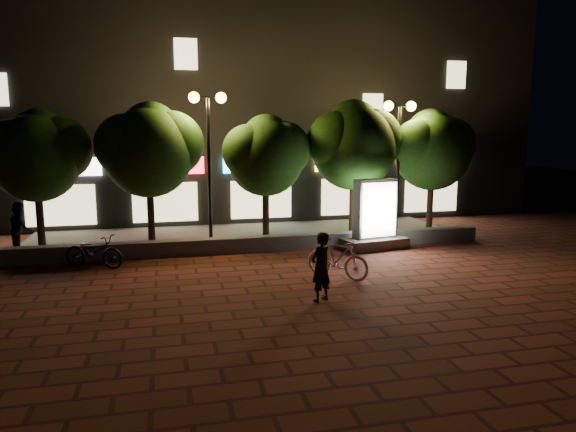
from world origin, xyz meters
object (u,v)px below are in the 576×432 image
object	(u,v)px
ad_kiosk	(375,221)
rider	(321,267)
tree_left	(150,147)
pedestrian	(20,229)
tree_far_left	(37,152)
tree_mid	(266,153)
tree_far_right	(433,147)
scooter_parked	(94,251)
street_lamp_right	(399,133)
tree_right	(354,142)
street_lamp_left	(208,129)
scooter_pink	(337,258)

from	to	relation	value
ad_kiosk	rider	xyz separation A→B (m)	(-3.44, -4.97, -0.13)
tree_left	rider	bearing A→B (deg)	-60.64
pedestrian	tree_far_left	bearing A→B (deg)	-63.17
tree_far_left	tree_mid	bearing A→B (deg)	-0.00
tree_far_right	scooter_parked	distance (m)	12.73
street_lamp_right	tree_right	bearing A→B (deg)	170.90
pedestrian	street_lamp_right	bearing A→B (deg)	-108.02
tree_far_left	tree_left	bearing A→B (deg)	0.00
tree_far_right	street_lamp_left	xyz separation A→B (m)	(-8.55, -0.26, 0.66)
street_lamp_right	street_lamp_left	bearing A→B (deg)	180.00
scooter_parked	tree_left	bearing A→B (deg)	-6.36
tree_far_left	tree_left	xyz separation A→B (m)	(3.50, 0.00, 0.15)
street_lamp_left	tree_right	bearing A→B (deg)	2.81
ad_kiosk	pedestrian	world-z (taller)	ad_kiosk
scooter_parked	pedestrian	xyz separation A→B (m)	(-2.40, 1.89, 0.44)
tree_far_left	tree_left	size ratio (longest dim) A/B	0.95
tree_mid	scooter_parked	bearing A→B (deg)	-156.45
tree_mid	tree_far_right	distance (m)	6.50
tree_far_left	ad_kiosk	xyz separation A→B (m)	(10.84, -1.96, -2.33)
scooter_pink	rider	xyz separation A→B (m)	(-1.01, -1.74, 0.26)
scooter_pink	tree_far_right	bearing A→B (deg)	0.44
ad_kiosk	tree_far_left	bearing A→B (deg)	169.74
tree_right	street_lamp_right	bearing A→B (deg)	-9.10
tree_right	scooter_parked	bearing A→B (deg)	-164.63
street_lamp_left	scooter_parked	distance (m)	5.51
tree_mid	pedestrian	bearing A→B (deg)	-175.90
tree_far_right	scooter_parked	xyz separation A→B (m)	(-12.15, -2.46, -2.88)
street_lamp_right	ad_kiosk	size ratio (longest dim) A/B	2.10
scooter_pink	tree_right	bearing A→B (deg)	22.80
street_lamp_left	tree_far_right	bearing A→B (deg)	1.76
tree_far_right	street_lamp_left	bearing A→B (deg)	-178.24
tree_mid	ad_kiosk	world-z (taller)	tree_mid
tree_far_left	street_lamp_right	size ratio (longest dim) A/B	0.93
street_lamp_right	scooter_pink	world-z (taller)	street_lamp_right
street_lamp_right	scooter_parked	bearing A→B (deg)	-168.28
ad_kiosk	scooter_parked	distance (m)	9.02
tree_mid	street_lamp_left	bearing A→B (deg)	-172.69
street_lamp_left	pedestrian	distance (m)	6.76
street_lamp_right	ad_kiosk	bearing A→B (deg)	-133.36
tree_left	street_lamp_right	world-z (taller)	street_lamp_right
street_lamp_left	ad_kiosk	xyz separation A→B (m)	(5.39, -1.70, -3.07)
scooter_pink	scooter_parked	xyz separation A→B (m)	(-6.56, 2.73, -0.07)
tree_mid	street_lamp_left	size ratio (longest dim) A/B	0.87
street_lamp_left	scooter_parked	world-z (taller)	street_lamp_left
tree_far_right	scooter_parked	size ratio (longest dim) A/B	2.54
tree_left	ad_kiosk	size ratio (longest dim) A/B	2.06
rider	pedestrian	world-z (taller)	pedestrian
tree_right	scooter_pink	xyz separation A→B (m)	(-2.40, -5.19, -3.01)
ad_kiosk	pedestrian	bearing A→B (deg)	173.06
rider	tree_right	bearing A→B (deg)	-148.41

